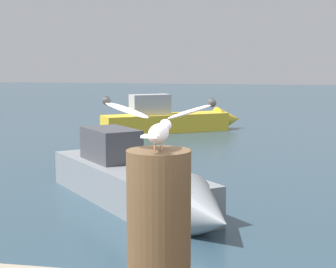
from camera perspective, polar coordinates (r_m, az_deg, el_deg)
name	(u,v)px	position (r m, az deg, el deg)	size (l,w,h in m)	color
mooring_post	(159,227)	(2.93, -0.94, -9.40)	(0.33, 0.33, 0.80)	#4C3823
seagull	(159,125)	(2.82, -0.94, 0.96)	(0.59, 0.39, 0.27)	tan
boat_yellow	(176,120)	(21.13, 0.81, 1.45)	(5.20, 3.96, 1.55)	yellow
boat_grey	(139,185)	(10.26, -2.94, -5.18)	(4.51, 4.92, 1.50)	gray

